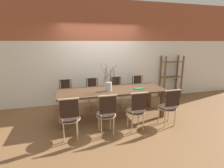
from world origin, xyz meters
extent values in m
plane|color=brown|center=(0.00, 0.00, 0.00)|extent=(16.00, 16.00, 0.00)
cube|color=white|center=(0.00, 1.36, 0.98)|extent=(12.00, 0.06, 1.97)
cube|color=#9E5138|center=(0.00, 1.36, 2.58)|extent=(12.00, 0.06, 1.23)
cube|color=#4C3321|center=(0.00, 0.00, 0.73)|extent=(2.73, 0.94, 0.04)
cube|color=#4C3321|center=(-1.26, -0.37, 0.35)|extent=(0.09, 0.09, 0.71)
cube|color=#4C3321|center=(1.26, -0.37, 0.35)|extent=(0.09, 0.09, 0.71)
cube|color=#4C3321|center=(-1.26, 0.37, 0.35)|extent=(0.09, 0.09, 0.71)
cube|color=#4C3321|center=(1.26, 0.37, 0.35)|extent=(0.09, 0.09, 0.71)
cylinder|color=black|center=(-1.11, -0.77, 0.44)|extent=(0.41, 0.41, 0.04)
cylinder|color=beige|center=(-1.11, -0.77, 0.42)|extent=(0.43, 0.43, 0.01)
cylinder|color=beige|center=(-1.24, -0.64, 0.21)|extent=(0.03, 0.03, 0.42)
cylinder|color=beige|center=(-0.97, -0.64, 0.21)|extent=(0.03, 0.03, 0.42)
cylinder|color=beige|center=(-1.24, -0.91, 0.21)|extent=(0.03, 0.03, 0.42)
cylinder|color=beige|center=(-0.97, -0.91, 0.21)|extent=(0.03, 0.03, 0.42)
cylinder|color=beige|center=(-1.25, -0.95, 0.69)|extent=(0.03, 0.03, 0.45)
cylinder|color=beige|center=(-0.96, -0.95, 0.69)|extent=(0.03, 0.03, 0.45)
cube|color=black|center=(-1.11, -0.95, 0.71)|extent=(0.35, 0.02, 0.36)
cube|color=beige|center=(-1.11, -0.95, 0.90)|extent=(0.39, 0.03, 0.03)
cylinder|color=black|center=(-0.35, -0.77, 0.44)|extent=(0.41, 0.41, 0.04)
cylinder|color=beige|center=(-0.35, -0.77, 0.42)|extent=(0.43, 0.43, 0.01)
cylinder|color=beige|center=(-0.48, -0.64, 0.21)|extent=(0.03, 0.03, 0.42)
cylinder|color=beige|center=(-0.22, -0.64, 0.21)|extent=(0.03, 0.03, 0.42)
cylinder|color=beige|center=(-0.48, -0.91, 0.21)|extent=(0.03, 0.03, 0.42)
cylinder|color=beige|center=(-0.22, -0.91, 0.21)|extent=(0.03, 0.03, 0.42)
cylinder|color=beige|center=(-0.49, -0.95, 0.69)|extent=(0.03, 0.03, 0.45)
cylinder|color=beige|center=(-0.21, -0.95, 0.69)|extent=(0.03, 0.03, 0.45)
cube|color=black|center=(-0.35, -0.95, 0.71)|extent=(0.35, 0.02, 0.36)
cube|color=beige|center=(-0.35, -0.95, 0.90)|extent=(0.39, 0.03, 0.03)
cylinder|color=black|center=(0.34, -0.77, 0.44)|extent=(0.41, 0.41, 0.04)
cylinder|color=beige|center=(0.34, -0.77, 0.42)|extent=(0.43, 0.43, 0.01)
cylinder|color=beige|center=(0.20, -0.64, 0.21)|extent=(0.03, 0.03, 0.42)
cylinder|color=beige|center=(0.47, -0.64, 0.21)|extent=(0.03, 0.03, 0.42)
cylinder|color=beige|center=(0.20, -0.91, 0.21)|extent=(0.03, 0.03, 0.42)
cylinder|color=beige|center=(0.47, -0.91, 0.21)|extent=(0.03, 0.03, 0.42)
cylinder|color=beige|center=(0.19, -0.95, 0.69)|extent=(0.03, 0.03, 0.45)
cylinder|color=beige|center=(0.48, -0.95, 0.69)|extent=(0.03, 0.03, 0.45)
cube|color=black|center=(0.34, -0.95, 0.71)|extent=(0.35, 0.02, 0.36)
cube|color=beige|center=(0.34, -0.95, 0.90)|extent=(0.39, 0.03, 0.03)
cylinder|color=black|center=(1.14, -0.77, 0.44)|extent=(0.41, 0.41, 0.04)
cylinder|color=beige|center=(1.14, -0.77, 0.42)|extent=(0.43, 0.43, 0.01)
cylinder|color=beige|center=(1.01, -0.64, 0.21)|extent=(0.03, 0.03, 0.42)
cylinder|color=beige|center=(1.28, -0.64, 0.21)|extent=(0.03, 0.03, 0.42)
cylinder|color=beige|center=(1.01, -0.91, 0.21)|extent=(0.03, 0.03, 0.42)
cylinder|color=beige|center=(1.28, -0.91, 0.21)|extent=(0.03, 0.03, 0.42)
cylinder|color=beige|center=(1.00, -0.95, 0.69)|extent=(0.03, 0.03, 0.45)
cylinder|color=beige|center=(1.29, -0.95, 0.69)|extent=(0.03, 0.03, 0.45)
cube|color=black|center=(1.14, -0.95, 0.71)|extent=(0.35, 0.02, 0.36)
cube|color=beige|center=(1.14, -0.95, 0.90)|extent=(0.39, 0.03, 0.03)
cylinder|color=black|center=(-1.15, 0.77, 0.44)|extent=(0.41, 0.41, 0.04)
cylinder|color=beige|center=(-1.15, 0.77, 0.42)|extent=(0.43, 0.43, 0.01)
cylinder|color=beige|center=(-1.02, 0.64, 0.21)|extent=(0.03, 0.03, 0.42)
cylinder|color=beige|center=(-1.28, 0.64, 0.21)|extent=(0.03, 0.03, 0.42)
cylinder|color=beige|center=(-1.02, 0.91, 0.21)|extent=(0.03, 0.03, 0.42)
cylinder|color=beige|center=(-1.28, 0.91, 0.21)|extent=(0.03, 0.03, 0.42)
cylinder|color=beige|center=(-1.01, 0.95, 0.69)|extent=(0.03, 0.03, 0.45)
cylinder|color=beige|center=(-1.29, 0.95, 0.69)|extent=(0.03, 0.03, 0.45)
cube|color=black|center=(-1.15, 0.95, 0.71)|extent=(0.35, 0.02, 0.36)
cube|color=beige|center=(-1.15, 0.95, 0.90)|extent=(0.39, 0.03, 0.03)
cylinder|color=black|center=(-0.37, 0.77, 0.44)|extent=(0.41, 0.41, 0.04)
cylinder|color=beige|center=(-0.37, 0.77, 0.42)|extent=(0.43, 0.43, 0.01)
cylinder|color=beige|center=(-0.23, 0.64, 0.21)|extent=(0.03, 0.03, 0.42)
cylinder|color=beige|center=(-0.50, 0.64, 0.21)|extent=(0.03, 0.03, 0.42)
cylinder|color=beige|center=(-0.23, 0.91, 0.21)|extent=(0.03, 0.03, 0.42)
cylinder|color=beige|center=(-0.50, 0.91, 0.21)|extent=(0.03, 0.03, 0.42)
cylinder|color=beige|center=(-0.22, 0.95, 0.69)|extent=(0.03, 0.03, 0.45)
cylinder|color=beige|center=(-0.51, 0.95, 0.69)|extent=(0.03, 0.03, 0.45)
cube|color=black|center=(-0.37, 0.95, 0.71)|extent=(0.35, 0.02, 0.36)
cube|color=beige|center=(-0.37, 0.95, 0.90)|extent=(0.39, 0.03, 0.03)
cylinder|color=black|center=(0.39, 0.77, 0.44)|extent=(0.41, 0.41, 0.04)
cylinder|color=beige|center=(0.39, 0.77, 0.42)|extent=(0.43, 0.43, 0.01)
cylinder|color=beige|center=(0.52, 0.64, 0.21)|extent=(0.03, 0.03, 0.42)
cylinder|color=beige|center=(0.25, 0.64, 0.21)|extent=(0.03, 0.03, 0.42)
cylinder|color=beige|center=(0.52, 0.91, 0.21)|extent=(0.03, 0.03, 0.42)
cylinder|color=beige|center=(0.25, 0.91, 0.21)|extent=(0.03, 0.03, 0.42)
cylinder|color=beige|center=(0.53, 0.95, 0.69)|extent=(0.03, 0.03, 0.45)
cylinder|color=beige|center=(0.24, 0.95, 0.69)|extent=(0.03, 0.03, 0.45)
cube|color=black|center=(0.39, 0.95, 0.71)|extent=(0.35, 0.02, 0.36)
cube|color=beige|center=(0.39, 0.95, 0.90)|extent=(0.39, 0.03, 0.03)
cylinder|color=black|center=(1.12, 0.77, 0.44)|extent=(0.41, 0.41, 0.04)
cylinder|color=beige|center=(1.12, 0.77, 0.42)|extent=(0.43, 0.43, 0.01)
cylinder|color=beige|center=(1.25, 0.64, 0.21)|extent=(0.03, 0.03, 0.42)
cylinder|color=beige|center=(0.98, 0.64, 0.21)|extent=(0.03, 0.03, 0.42)
cylinder|color=beige|center=(1.25, 0.91, 0.21)|extent=(0.03, 0.03, 0.42)
cylinder|color=beige|center=(0.98, 0.91, 0.21)|extent=(0.03, 0.03, 0.42)
cylinder|color=beige|center=(1.26, 0.95, 0.69)|extent=(0.03, 0.03, 0.45)
cylinder|color=beige|center=(0.97, 0.95, 0.69)|extent=(0.03, 0.03, 0.45)
cube|color=black|center=(1.12, 0.95, 0.71)|extent=(0.35, 0.02, 0.36)
cube|color=beige|center=(1.12, 0.95, 0.90)|extent=(0.39, 0.03, 0.03)
cylinder|color=silver|center=(-0.10, -0.07, 0.85)|extent=(0.16, 0.16, 0.21)
cylinder|color=brown|center=(-0.06, -0.06, 1.14)|extent=(0.02, 0.11, 0.36)
cylinder|color=brown|center=(-0.17, 0.00, 1.16)|extent=(0.14, 0.15, 0.39)
cylinder|color=brown|center=(0.02, -0.09, 1.13)|extent=(0.06, 0.25, 0.35)
cylinder|color=brown|center=(-0.11, -0.20, 1.15)|extent=(0.27, 0.02, 0.37)
cylinder|color=brown|center=(-0.02, 0.08, 1.17)|extent=(0.31, 0.17, 0.43)
cylinder|color=brown|center=(-0.17, -0.03, 1.20)|extent=(0.08, 0.15, 0.48)
cylinder|color=brown|center=(-0.16, -0.06, 1.19)|extent=(0.02, 0.13, 0.45)
cylinder|color=brown|center=(-0.05, -0.10, 1.13)|extent=(0.08, 0.11, 0.34)
cylinder|color=brown|center=(-0.22, -0.15, 1.20)|extent=(0.17, 0.25, 0.49)
cylinder|color=brown|center=(0.01, -0.15, 1.17)|extent=(0.17, 0.24, 0.43)
cube|color=#1E6B4C|center=(0.71, -0.10, 0.75)|extent=(0.27, 0.18, 0.02)
cube|color=brown|center=(2.13, 0.97, 0.74)|extent=(0.04, 0.04, 1.47)
cube|color=brown|center=(2.82, 0.97, 0.74)|extent=(0.04, 0.04, 1.47)
cube|color=brown|center=(2.13, 1.27, 0.74)|extent=(0.04, 0.04, 1.47)
cube|color=brown|center=(2.82, 1.27, 0.74)|extent=(0.04, 0.04, 1.47)
cube|color=brown|center=(2.47, 1.12, 0.18)|extent=(0.68, 0.29, 0.02)
cube|color=brown|center=(2.47, 1.12, 0.74)|extent=(0.68, 0.29, 0.02)
cube|color=brown|center=(2.47, 1.12, 1.27)|extent=(0.68, 0.29, 0.02)
camera|label=1|loc=(-1.15, -4.16, 1.95)|focal=28.00mm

